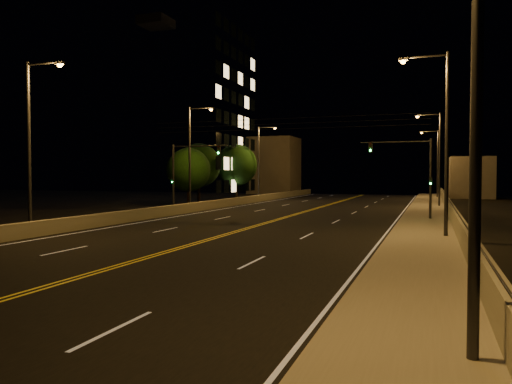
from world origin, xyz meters
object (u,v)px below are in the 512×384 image
(streetlight_1, at_px, (442,133))
(streetlight_4, at_px, (33,137))
(streetlight_0, at_px, (460,49))
(streetlight_2, at_px, (437,154))
(streetlight_3, at_px, (436,160))
(tree_0, at_px, (189,170))
(traffic_signal_left, at_px, (184,170))
(traffic_signal_right, at_px, (416,169))
(tree_2, at_px, (236,165))
(building_tower, at_px, (157,113))
(tree_1, at_px, (199,165))
(streetlight_6, at_px, (261,158))
(streetlight_5, at_px, (192,152))

(streetlight_1, height_order, streetlight_4, same)
(streetlight_0, xyz_separation_m, streetlight_2, (0.00, 44.61, 0.00))
(streetlight_3, bearing_deg, tree_0, -132.17)
(streetlight_2, bearing_deg, traffic_signal_left, -141.86)
(traffic_signal_right, relative_size, tree_2, 0.81)
(building_tower, distance_m, tree_2, 13.66)
(building_tower, height_order, tree_1, building_tower)
(streetlight_6, relative_size, building_tower, 0.39)
(tree_1, bearing_deg, traffic_signal_left, -67.80)
(streetlight_0, distance_m, building_tower, 63.55)
(streetlight_0, xyz_separation_m, tree_1, (-27.47, 46.15, -0.98))
(streetlight_3, bearing_deg, streetlight_0, -90.00)
(streetlight_2, distance_m, streetlight_5, 24.64)
(traffic_signal_left, bearing_deg, streetlight_4, -94.15)
(streetlight_3, height_order, tree_2, streetlight_3)
(tree_1, bearing_deg, streetlight_1, -45.49)
(streetlight_5, bearing_deg, tree_1, 113.74)
(streetlight_6, distance_m, traffic_signal_left, 23.51)
(traffic_signal_left, relative_size, tree_0, 0.96)
(streetlight_1, relative_size, streetlight_2, 1.00)
(tree_2, bearing_deg, traffic_signal_left, -78.88)
(streetlight_3, distance_m, tree_0, 36.95)
(building_tower, bearing_deg, streetlight_2, -10.79)
(streetlight_3, distance_m, building_tower, 39.66)
(streetlight_1, bearing_deg, tree_2, 126.12)
(streetlight_6, distance_m, tree_2, 3.66)
(streetlight_4, relative_size, streetlight_5, 1.00)
(tree_0, bearing_deg, tree_1, 108.71)
(streetlight_6, height_order, tree_1, streetlight_6)
(traffic_signal_left, bearing_deg, streetlight_3, 61.16)
(streetlight_3, bearing_deg, streetlight_1, -90.00)
(streetlight_1, xyz_separation_m, traffic_signal_left, (-20.33, 10.44, -1.74))
(streetlight_4, relative_size, traffic_signal_right, 1.61)
(streetlight_4, xyz_separation_m, tree_0, (-3.31, 25.29, -1.62))
(streetlight_2, height_order, traffic_signal_left, streetlight_2)
(streetlight_2, relative_size, streetlight_6, 1.00)
(traffic_signal_left, xyz_separation_m, tree_1, (-7.14, 17.50, 0.77))
(streetlight_1, height_order, traffic_signal_right, streetlight_1)
(streetlight_4, xyz_separation_m, streetlight_6, (0.00, 39.15, 0.00))
(streetlight_0, height_order, building_tower, building_tower)
(building_tower, xyz_separation_m, tree_0, (11.79, -13.38, -7.99))
(streetlight_3, height_order, traffic_signal_left, streetlight_3)
(streetlight_5, bearing_deg, tree_2, 100.06)
(streetlight_1, bearing_deg, traffic_signal_left, 152.82)
(tree_1, bearing_deg, streetlight_4, -79.77)
(streetlight_6, bearing_deg, traffic_signal_left, -87.21)
(streetlight_4, xyz_separation_m, building_tower, (-15.10, 38.66, 6.37))
(tree_2, bearing_deg, streetlight_0, -64.52)
(streetlight_2, bearing_deg, streetlight_3, 90.00)
(tree_0, bearing_deg, tree_2, 90.94)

